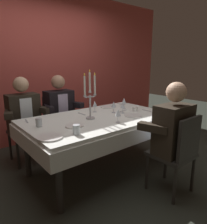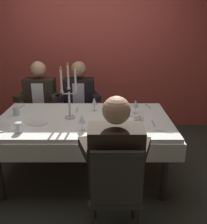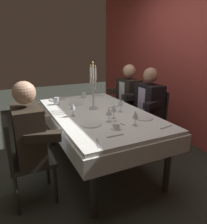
# 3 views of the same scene
# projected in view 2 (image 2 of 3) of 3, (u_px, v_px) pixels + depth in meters

# --- Properties ---
(ground_plane) EXTENTS (12.00, 12.00, 0.00)m
(ground_plane) POSITION_uv_depth(u_px,v_px,m) (85.00, 176.00, 3.05)
(ground_plane) COLOR #30352C
(back_wall) EXTENTS (6.00, 0.12, 2.70)m
(back_wall) POSITION_uv_depth(u_px,v_px,m) (90.00, 48.00, 4.17)
(back_wall) COLOR #C84B42
(back_wall) RESTS_ON ground_plane
(dining_table) EXTENTS (1.94, 1.14, 0.74)m
(dining_table) POSITION_uv_depth(u_px,v_px,m) (84.00, 128.00, 2.85)
(dining_table) COLOR white
(dining_table) RESTS_ON ground_plane
(candelabra) EXTENTS (0.19, 0.11, 0.61)m
(candelabra) POSITION_uv_depth(u_px,v_px,m) (69.00, 96.00, 2.72)
(candelabra) COLOR silver
(candelabra) RESTS_ON dining_table
(dinner_plate_1) EXTENTS (0.21, 0.21, 0.01)m
(dinner_plate_1) POSITION_uv_depth(u_px,v_px,m) (38.00, 122.00, 2.67)
(dinner_plate_1) COLOR white
(dinner_plate_1) RESTS_ON dining_table
(dinner_plate_2) EXTENTS (0.22, 0.22, 0.01)m
(dinner_plate_2) POSITION_uv_depth(u_px,v_px,m) (121.00, 107.00, 3.15)
(dinner_plate_2) COLOR white
(dinner_plate_2) RESTS_ON dining_table
(dinner_plate_3) EXTENTS (0.23, 0.23, 0.01)m
(dinner_plate_3) POSITION_uv_depth(u_px,v_px,m) (118.00, 126.00, 2.57)
(dinner_plate_3) COLOR white
(dinner_plate_3) RESTS_ON dining_table
(wine_glass_0) EXTENTS (0.07, 0.07, 0.16)m
(wine_glass_0) POSITION_uv_depth(u_px,v_px,m) (117.00, 110.00, 2.73)
(wine_glass_0) COLOR silver
(wine_glass_0) RESTS_ON dining_table
(wine_glass_1) EXTENTS (0.07, 0.07, 0.16)m
(wine_glass_1) POSITION_uv_depth(u_px,v_px,m) (82.00, 119.00, 2.45)
(wine_glass_1) COLOR silver
(wine_glass_1) RESTS_ON dining_table
(wine_glass_2) EXTENTS (0.07, 0.07, 0.16)m
(wine_glass_2) POSITION_uv_depth(u_px,v_px,m) (135.00, 104.00, 2.91)
(wine_glass_2) COLOR silver
(wine_glass_2) RESTS_ON dining_table
(wine_glass_3) EXTENTS (0.07, 0.07, 0.16)m
(wine_glass_3) POSITION_uv_depth(u_px,v_px,m) (94.00, 102.00, 3.01)
(wine_glass_3) COLOR silver
(wine_glass_3) RESTS_ON dining_table
(wine_glass_4) EXTENTS (0.07, 0.07, 0.16)m
(wine_glass_4) POSITION_uv_depth(u_px,v_px,m) (110.00, 107.00, 2.83)
(wine_glass_4) COLOR silver
(wine_glass_4) RESTS_ON dining_table
(water_tumbler_0) EXTENTS (0.07, 0.07, 0.10)m
(water_tumbler_0) POSITION_uv_depth(u_px,v_px,m) (19.00, 127.00, 2.43)
(water_tumbler_0) COLOR silver
(water_tumbler_0) RESTS_ON dining_table
(water_tumbler_1) EXTENTS (0.07, 0.07, 0.09)m
(water_tumbler_1) POSITION_uv_depth(u_px,v_px,m) (16.00, 111.00, 2.89)
(water_tumbler_1) COLOR silver
(water_tumbler_1) RESTS_ON dining_table
(coffee_cup_0) EXTENTS (0.13, 0.12, 0.06)m
(coffee_cup_0) POSITION_uv_depth(u_px,v_px,m) (137.00, 118.00, 2.73)
(coffee_cup_0) COLOR white
(coffee_cup_0) RESTS_ON dining_table
(fork_0) EXTENTS (0.05, 0.17, 0.01)m
(fork_0) POSITION_uv_depth(u_px,v_px,m) (148.00, 106.00, 3.19)
(fork_0) COLOR #B7B7BC
(fork_0) RESTS_ON dining_table
(spoon_1) EXTENTS (0.02, 0.17, 0.01)m
(spoon_1) POSITION_uv_depth(u_px,v_px,m) (153.00, 123.00, 2.65)
(spoon_1) COLOR #B7B7BC
(spoon_1) RESTS_ON dining_table
(spoon_2) EXTENTS (0.17, 0.07, 0.01)m
(spoon_2) POSITION_uv_depth(u_px,v_px,m) (164.00, 131.00, 2.45)
(spoon_2) COLOR #B7B7BC
(spoon_2) RESTS_ON dining_table
(fork_3) EXTENTS (0.05, 0.17, 0.01)m
(fork_3) POSITION_uv_depth(u_px,v_px,m) (21.00, 107.00, 3.18)
(fork_3) COLOR #B7B7BC
(fork_3) RESTS_ON dining_table
(fork_4) EXTENTS (0.17, 0.05, 0.01)m
(fork_4) POSITION_uv_depth(u_px,v_px,m) (125.00, 117.00, 2.84)
(fork_4) COLOR #B7B7BC
(fork_4) RESTS_ON dining_table
(spoon_5) EXTENTS (0.02, 0.17, 0.01)m
(spoon_5) POSITION_uv_depth(u_px,v_px,m) (77.00, 110.00, 3.06)
(spoon_5) COLOR #B7B7BC
(spoon_5) RESTS_ON dining_table
(seated_diner_0) EXTENTS (0.63, 0.48, 1.24)m
(seated_diner_0) POSITION_uv_depth(u_px,v_px,m) (40.00, 97.00, 3.64)
(seated_diner_0) COLOR #2B2925
(seated_diner_0) RESTS_ON ground_plane
(seated_diner_1) EXTENTS (0.63, 0.48, 1.24)m
(seated_diner_1) POSITION_uv_depth(u_px,v_px,m) (79.00, 97.00, 3.64)
(seated_diner_1) COLOR #2B2925
(seated_diner_1) RESTS_ON ground_plane
(seated_diner_2) EXTENTS (0.63, 0.48, 1.24)m
(seated_diner_2) POSITION_uv_depth(u_px,v_px,m) (115.00, 159.00, 1.97)
(seated_diner_2) COLOR #2B2925
(seated_diner_2) RESTS_ON ground_plane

